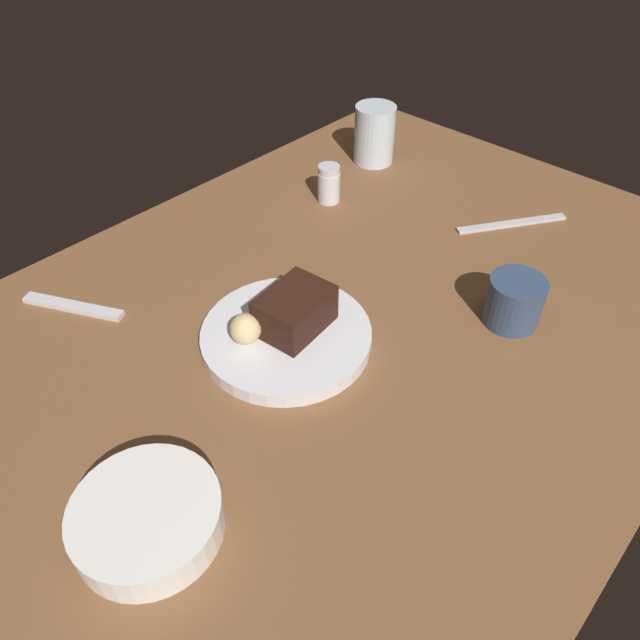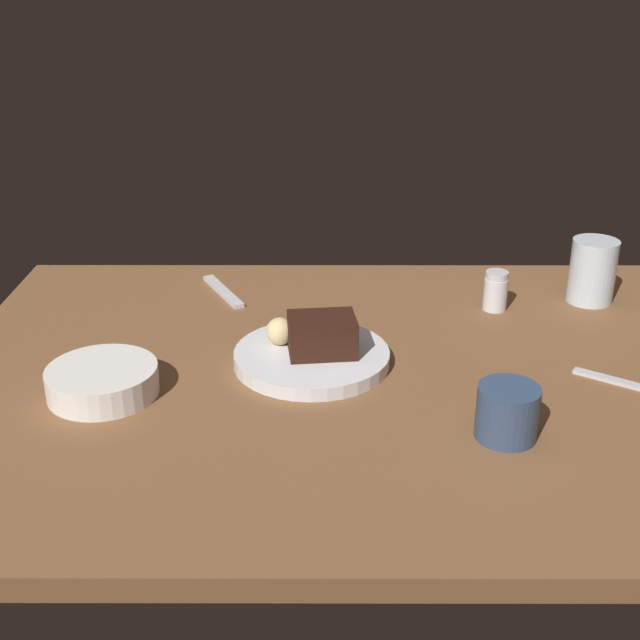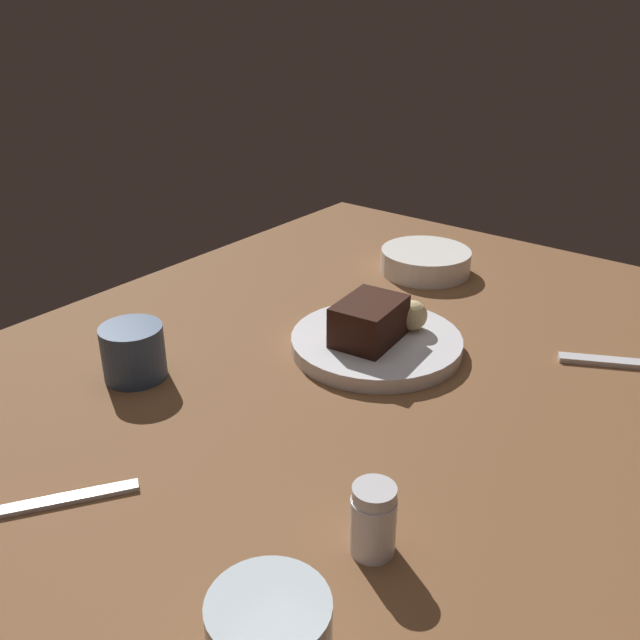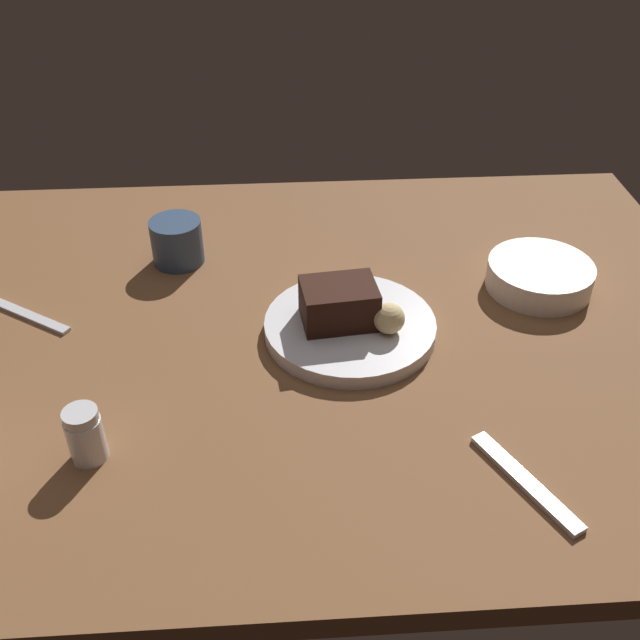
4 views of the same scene
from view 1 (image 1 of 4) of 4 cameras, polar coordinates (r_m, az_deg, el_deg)
The scene contains 10 objects.
dining_table at distance 81.95cm, azimuth 1.76°, elevation -0.57°, with size 120.00×84.00×3.00cm, color brown.
dessert_plate at distance 76.98cm, azimuth -3.26°, elevation -1.57°, with size 22.12×22.12×1.97cm, color silver.
chocolate_cake_slice at distance 75.09cm, azimuth -2.43°, elevation 0.90°, with size 9.37×6.90×5.33cm, color black.
bread_roll at distance 74.14cm, azimuth -7.18°, elevation -0.83°, with size 3.98×3.98×3.98cm, color #DBC184.
salt_shaker at distance 103.80cm, azimuth 0.85°, elevation 12.95°, with size 3.88×3.88×6.54cm.
water_glass at distance 116.17cm, azimuth 5.25°, elevation 17.35°, with size 7.54×7.54×10.64cm, color silver.
side_bowl at distance 62.33cm, azimuth -16.26°, elevation -17.82°, with size 14.61×14.61×3.87cm, color white.
coffee_cup at distance 82.52cm, azimuth 18.15°, elevation 1.74°, with size 7.51×7.51×6.66cm, color #334766.
dessert_spoon at distance 88.97cm, azimuth -22.64°, elevation 1.20°, with size 15.00×1.80×0.70cm, color silver.
butter_knife at distance 103.71cm, azimuth 17.94°, elevation 8.81°, with size 19.00×1.40×0.50cm, color silver.
Camera 1 is at (45.49, 38.84, 57.52)cm, focal length 33.29 mm.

